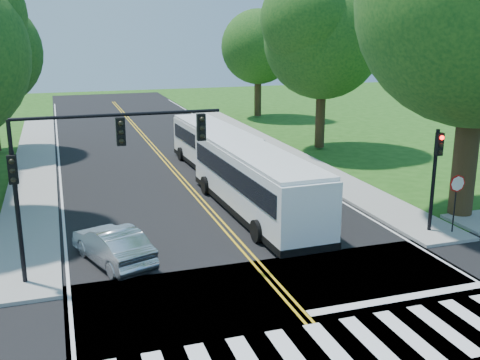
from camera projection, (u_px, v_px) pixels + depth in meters
name	position (u px, v px, depth m)	size (l,w,h in m)	color
ground	(326.00, 342.00, 15.85)	(140.00, 140.00, 0.00)	#1D4C13
road	(184.00, 182.00, 32.36)	(14.00, 96.00, 0.01)	black
cross_road	(326.00, 341.00, 15.85)	(60.00, 12.00, 0.01)	black
center_line	(171.00, 166.00, 36.02)	(0.36, 70.00, 0.01)	gold
edge_line_w	(60.00, 175.00, 33.97)	(0.12, 70.00, 0.01)	silver
edge_line_e	(269.00, 159.00, 38.08)	(0.12, 70.00, 0.01)	silver
crosswalk	(334.00, 350.00, 15.39)	(12.60, 3.00, 0.01)	silver
stop_bar	(400.00, 298.00, 18.37)	(6.60, 0.40, 0.01)	silver
sidewalk_nw	(35.00, 165.00, 36.25)	(2.60, 40.00, 0.15)	gray
sidewalk_ne	(274.00, 148.00, 41.27)	(2.60, 40.00, 0.15)	gray
tree_east_mid	(323.00, 39.00, 39.29)	(8.40, 8.40, 11.93)	#332514
tree_east_far	(258.00, 47.00, 54.53)	(7.20, 7.20, 10.34)	#332514
signal_nw	(87.00, 157.00, 18.84)	(7.15, 0.46, 5.66)	black
signal_ne	(436.00, 167.00, 23.46)	(0.30, 0.46, 4.40)	black
stop_sign	(457.00, 190.00, 23.53)	(0.76, 0.08, 2.53)	black
bus_lead	(255.00, 180.00, 26.53)	(3.16, 12.00, 3.09)	white
bus_follow	(214.00, 147.00, 34.59)	(3.01, 11.01, 2.82)	white
hatchback	(113.00, 245.00, 20.98)	(1.51, 4.34, 1.43)	silver
suv	(289.00, 175.00, 31.10)	(2.35, 5.09, 1.42)	#A3A5AA
dark_sedan	(265.00, 160.00, 34.65)	(1.92, 4.72, 1.37)	black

